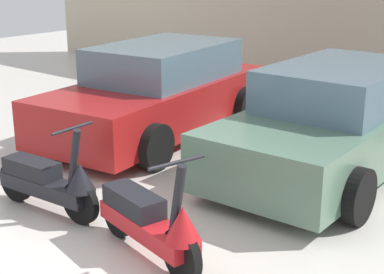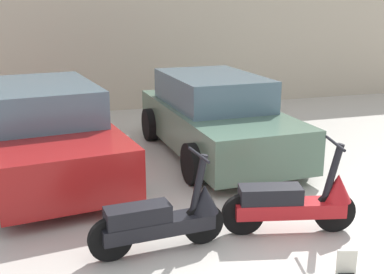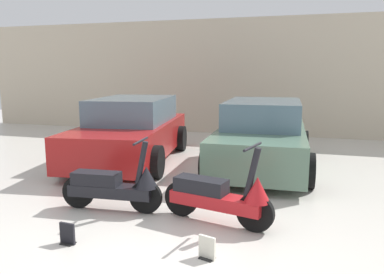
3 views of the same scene
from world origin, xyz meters
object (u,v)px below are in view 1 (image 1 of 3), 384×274
at_px(car_rear_left, 158,92).
at_px(car_rear_center, 335,122).
at_px(scooter_front_left, 50,181).
at_px(scooter_front_right, 151,221).

distance_m(car_rear_left, car_rear_center, 2.94).
distance_m(scooter_front_left, car_rear_center, 3.71).
xyz_separation_m(scooter_front_left, car_rear_left, (-1.15, 3.00, 0.30)).
bearing_deg(scooter_front_right, car_rear_center, 99.89).
height_order(scooter_front_left, car_rear_left, car_rear_left).
bearing_deg(scooter_front_left, car_rear_left, 106.71).
bearing_deg(scooter_front_left, car_rear_center, 56.99).
bearing_deg(car_rear_center, car_rear_left, -87.11).
height_order(scooter_front_right, car_rear_left, car_rear_left).
distance_m(scooter_front_left, scooter_front_right, 1.58).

